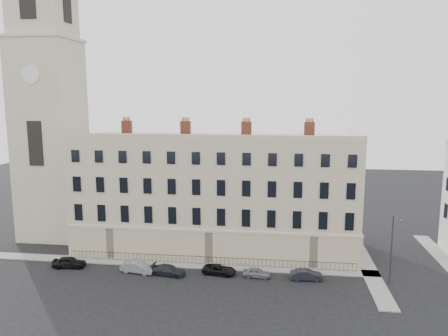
{
  "coord_description": "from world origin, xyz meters",
  "views": [
    {
      "loc": [
        2.2,
        -44.23,
        20.32
      ],
      "look_at": [
        -4.66,
        10.0,
        11.21
      ],
      "focal_mm": 35.0,
      "sensor_mm": 36.0,
      "label": 1
    }
  ],
  "objects_px": {
    "car_d": "(219,270)",
    "car_f": "(307,275)",
    "car_e": "(257,273)",
    "streetlamp": "(392,247)",
    "car_b": "(138,267)",
    "car_c": "(169,270)",
    "car_a": "(69,262)"
  },
  "relations": [
    {
      "from": "car_b",
      "to": "car_d",
      "type": "height_order",
      "value": "car_b"
    },
    {
      "from": "car_c",
      "to": "car_e",
      "type": "height_order",
      "value": "car_c"
    },
    {
      "from": "car_d",
      "to": "car_f",
      "type": "xyz_separation_m",
      "value": [
        9.86,
        -0.37,
        0.05
      ]
    },
    {
      "from": "car_e",
      "to": "car_f",
      "type": "bearing_deg",
      "value": -86.3
    },
    {
      "from": "car_b",
      "to": "car_a",
      "type": "bearing_deg",
      "value": 96.97
    },
    {
      "from": "car_a",
      "to": "streetlamp",
      "type": "relative_size",
      "value": 0.51
    },
    {
      "from": "car_d",
      "to": "car_c",
      "type": "bearing_deg",
      "value": 108.24
    },
    {
      "from": "car_c",
      "to": "car_d",
      "type": "xyz_separation_m",
      "value": [
        5.74,
        0.98,
        -0.04
      ]
    },
    {
      "from": "car_c",
      "to": "car_f",
      "type": "relative_size",
      "value": 1.11
    },
    {
      "from": "car_e",
      "to": "car_f",
      "type": "height_order",
      "value": "car_f"
    },
    {
      "from": "car_a",
      "to": "car_d",
      "type": "relative_size",
      "value": 1.0
    },
    {
      "from": "car_e",
      "to": "streetlamp",
      "type": "bearing_deg",
      "value": -85.75
    },
    {
      "from": "car_a",
      "to": "car_d",
      "type": "distance_m",
      "value": 18.08
    },
    {
      "from": "car_d",
      "to": "streetlamp",
      "type": "xyz_separation_m",
      "value": [
        18.83,
        -0.28,
        3.71
      ]
    },
    {
      "from": "car_f",
      "to": "streetlamp",
      "type": "distance_m",
      "value": 9.68
    },
    {
      "from": "car_e",
      "to": "streetlamp",
      "type": "distance_m",
      "value": 14.97
    },
    {
      "from": "car_d",
      "to": "car_f",
      "type": "bearing_deg",
      "value": -83.61
    },
    {
      "from": "car_b",
      "to": "streetlamp",
      "type": "bearing_deg",
      "value": -79.49
    },
    {
      "from": "car_b",
      "to": "car_c",
      "type": "distance_m",
      "value": 3.72
    },
    {
      "from": "car_e",
      "to": "car_d",
      "type": "bearing_deg",
      "value": 89.41
    },
    {
      "from": "car_c",
      "to": "car_d",
      "type": "relative_size",
      "value": 1.03
    },
    {
      "from": "car_f",
      "to": "streetlamp",
      "type": "bearing_deg",
      "value": -93.87
    },
    {
      "from": "streetlamp",
      "to": "car_e",
      "type": "bearing_deg",
      "value": -162.1
    },
    {
      "from": "car_b",
      "to": "car_f",
      "type": "height_order",
      "value": "car_b"
    },
    {
      "from": "car_d",
      "to": "car_f",
      "type": "relative_size",
      "value": 1.08
    },
    {
      "from": "car_b",
      "to": "streetlamp",
      "type": "distance_m",
      "value": 28.51
    },
    {
      "from": "car_d",
      "to": "car_e",
      "type": "relative_size",
      "value": 1.23
    },
    {
      "from": "car_c",
      "to": "streetlamp",
      "type": "height_order",
      "value": "streetlamp"
    },
    {
      "from": "car_a",
      "to": "car_c",
      "type": "relative_size",
      "value": 0.97
    },
    {
      "from": "car_a",
      "to": "car_f",
      "type": "distance_m",
      "value": 27.94
    },
    {
      "from": "car_a",
      "to": "car_b",
      "type": "xyz_separation_m",
      "value": [
        8.63,
        -0.4,
        0.0
      ]
    },
    {
      "from": "car_c",
      "to": "car_e",
      "type": "distance_m",
      "value": 10.08
    }
  ]
}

